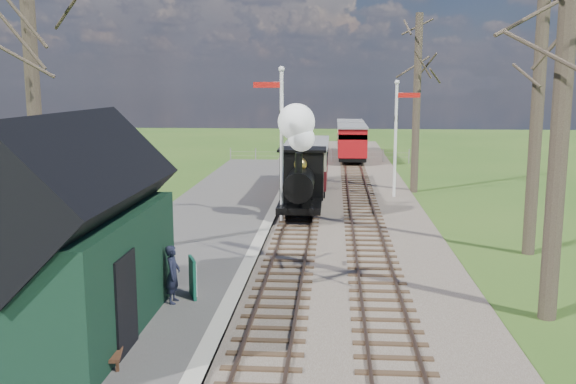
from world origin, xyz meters
name	(u,v)px	position (x,y,z in m)	size (l,w,h in m)	color
distant_hills	(333,269)	(1.40, 64.38, -16.21)	(114.40, 48.00, 22.02)	#385B23
ballast_bed	(332,197)	(1.30, 22.00, 0.05)	(8.00, 60.00, 0.10)	brown
track_near	(306,196)	(0.00, 22.00, 0.10)	(1.60, 60.00, 0.15)	brown
track_far	(359,196)	(2.60, 22.00, 0.10)	(1.60, 60.00, 0.15)	brown
platform	(203,231)	(-3.50, 14.00, 0.10)	(5.00, 44.00, 0.20)	#474442
coping_strip	(264,232)	(-1.20, 14.00, 0.10)	(0.40, 44.00, 0.21)	#B2AD9E
station_shed	(70,239)	(-4.30, 4.00, 2.27)	(3.25, 6.30, 4.78)	black
semaphore_near	(280,133)	(-0.77, 16.00, 3.62)	(1.22, 0.24, 6.22)	silver
semaphore_far	(397,130)	(4.37, 22.00, 3.35)	(1.22, 0.24, 5.72)	silver
bare_trees	(334,96)	(1.33, 10.10, 5.21)	(15.51, 22.39, 12.00)	#382D23
fence_line	(319,155)	(0.30, 36.00, 0.55)	(12.60, 0.08, 1.00)	slate
locomotive	(300,168)	(-0.01, 17.09, 2.12)	(1.84, 4.30, 4.61)	black
coach	(307,163)	(0.00, 23.15, 1.55)	(2.15, 7.37, 2.26)	black
red_carriage_a	(352,142)	(2.60, 35.78, 1.48)	(2.03, 5.03, 2.14)	black
red_carriage_b	(350,136)	(2.60, 41.28, 1.48)	(2.03, 5.03, 2.14)	black
sign_board	(193,277)	(-2.18, 6.36, 0.71)	(0.34, 0.67, 1.02)	#104B37
bench	(107,340)	(-3.06, 2.60, 0.58)	(0.71, 1.49, 0.82)	#472A19
person	(173,274)	(-2.57, 5.92, 0.93)	(0.53, 0.35, 1.45)	black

